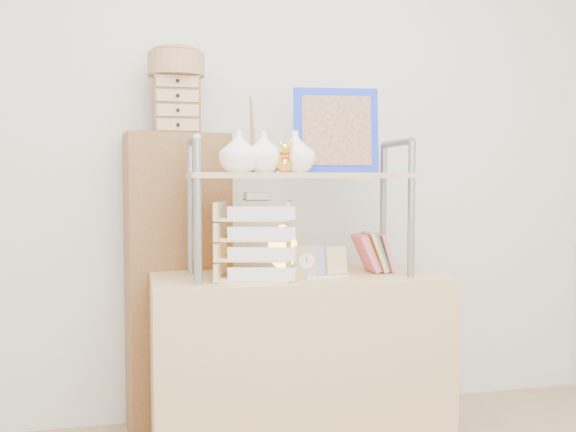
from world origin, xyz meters
name	(u,v)px	position (x,y,z in m)	size (l,w,h in m)	color
desk	(299,364)	(0.00, 1.20, 0.38)	(1.20, 0.50, 0.75)	tan
cabinet	(178,283)	(-0.47, 1.57, 0.68)	(0.45, 0.24, 1.35)	brown
hutch	(292,166)	(-0.03, 1.21, 1.20)	(0.90, 0.34, 0.79)	gray
letter_tray	(256,244)	(-0.19, 1.16, 0.89)	(0.34, 0.33, 0.34)	tan
salt_lamp	(282,249)	(-0.06, 1.25, 0.85)	(0.14, 0.13, 0.21)	brown
desk_clock	(305,262)	(0.01, 1.13, 0.81)	(0.10, 0.06, 0.13)	tan
postcard_stand	(325,268)	(0.09, 1.13, 0.79)	(0.19, 0.07, 0.13)	white
drawer_chest	(177,105)	(-0.47, 1.55, 1.48)	(0.20, 0.16, 0.25)	brown
woven_basket	(176,65)	(-0.47, 1.55, 1.65)	(0.25, 0.25, 0.10)	#996F45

